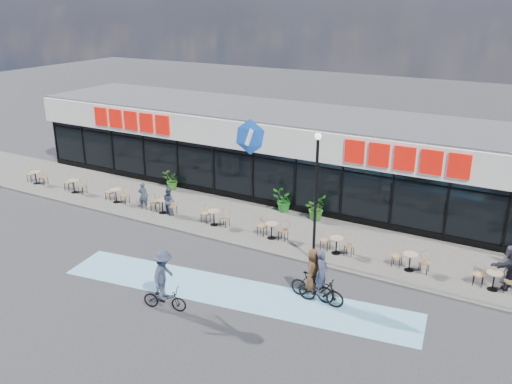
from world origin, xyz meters
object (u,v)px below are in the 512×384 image
bistro_set_0 (37,176)px  patron_left (143,196)px  potted_plant_mid (283,201)px  lamp_post (316,188)px  cyclist_a (321,285)px  patron_right (169,201)px  pedestrian_a (509,266)px  cyclist_b (313,280)px  potted_plant_right (316,208)px  potted_plant_left (171,181)px

bistro_set_0 → patron_left: size_ratio=1.06×
bistro_set_0 → potted_plant_mid: potted_plant_mid is taller
lamp_post → cyclist_a: lamp_post is taller
potted_plant_mid → patron_right: size_ratio=0.83×
pedestrian_a → cyclist_b: cyclist_b is taller
cyclist_a → potted_plant_right: bearing=114.9°
potted_plant_left → patron_left: (0.58, -3.13, 0.19)m
potted_plant_mid → patron_right: patron_right is taller
bistro_set_0 → cyclist_a: cyclist_a is taller
potted_plant_mid → cyclist_a: cyclist_a is taller
potted_plant_right → lamp_post: bearing=-67.6°
bistro_set_0 → potted_plant_left: potted_plant_left is taller
cyclist_b → potted_plant_mid: bearing=123.9°
patron_right → pedestrian_a: bearing=-157.9°
patron_right → lamp_post: bearing=-167.7°
pedestrian_a → cyclist_b: size_ratio=0.80×
lamp_post → cyclist_b: size_ratio=2.69×
bistro_set_0 → patron_left: bearing=-0.6°
lamp_post → patron_left: bearing=174.0°
potted_plant_right → potted_plant_left: bearing=179.8°
pedestrian_a → cyclist_b: bearing=-74.3°
potted_plant_left → patron_left: patron_left is taller
potted_plant_left → cyclist_b: size_ratio=0.52×
pedestrian_a → potted_plant_right: bearing=-125.3°
lamp_post → potted_plant_mid: size_ratio=4.75×
bistro_set_0 → potted_plant_left: size_ratio=1.45×
patron_right → cyclist_a: cyclist_a is taller
bistro_set_0 → potted_plant_mid: size_ratio=1.33×
potted_plant_left → patron_right: 3.77m
patron_right → potted_plant_right: bearing=-136.2°
bistro_set_0 → pedestrian_a: bearing=1.3°
bistro_set_0 → potted_plant_mid: bearing=11.9°
lamp_post → cyclist_a: (1.57, -2.92, -2.58)m
potted_plant_left → potted_plant_mid: (7.15, 0.07, 0.05)m
cyclist_a → pedestrian_a: bearing=38.8°
patron_right → pedestrian_a: size_ratio=0.86×
bistro_set_0 → cyclist_b: size_ratio=0.75×
potted_plant_mid → cyclist_a: bearing=-54.4°
lamp_post → patron_left: lamp_post is taller
potted_plant_right → cyclist_a: size_ratio=0.56×
lamp_post → potted_plant_left: 11.83m
lamp_post → bistro_set_0: 18.65m
patron_left → pedestrian_a: pedestrian_a is taller
patron_left → patron_right: patron_left is taller
lamp_post → potted_plant_right: bearing=112.4°
bistro_set_0 → potted_plant_right: 16.96m
lamp_post → potted_plant_left: lamp_post is taller
potted_plant_mid → pedestrian_a: pedestrian_a is taller
potted_plant_mid → patron_right: bearing=-147.7°
potted_plant_right → patron_right: size_ratio=0.86×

